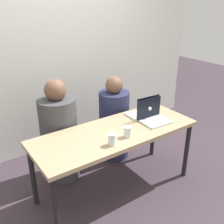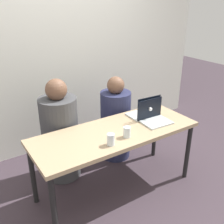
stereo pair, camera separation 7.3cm
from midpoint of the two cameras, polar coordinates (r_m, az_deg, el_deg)
The scene contains 9 objects.
ground_plane at distance 3.01m, azimuth 1.43°, elevation -16.19°, with size 12.00×12.00×0.00m, color #3D313A.
back_wall at distance 3.49m, azimuth -10.63°, elevation 12.95°, with size 4.50×0.10×2.60m, color white.
desk at distance 2.64m, azimuth 1.57°, elevation -5.40°, with size 1.69×0.65×0.71m.
person_on_left at distance 2.98m, azimuth -10.51°, elevation -5.01°, with size 0.47×0.47×1.17m.
person_on_right at distance 3.31m, azimuth 1.39°, elevation -2.32°, with size 0.41×0.41×1.08m.
laptop_back_right at distance 2.91m, azimuth 7.86°, elevation -0.12°, with size 0.32×0.28×0.23m.
laptop_front_right at distance 2.83m, azimuth 9.70°, elevation -0.96°, with size 0.31×0.30×0.25m.
water_glass_left at distance 2.35m, azimuth 0.61°, elevation -6.18°, with size 0.07×0.07×0.11m.
water_glass_center at distance 2.48m, azimuth 4.11°, elevation -4.52°, with size 0.07×0.07×0.10m.
Camera 2 is at (-1.29, -1.91, 1.93)m, focal length 42.00 mm.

